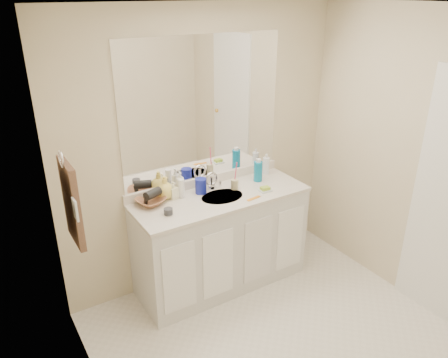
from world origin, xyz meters
TOP-DOWN VIEW (x-y plane):
  - floor at (0.00, 0.00)m, footprint 2.60×2.60m
  - ceiling at (0.00, 0.00)m, footprint 2.60×2.60m
  - wall_back at (0.00, 1.30)m, footprint 2.60×0.02m
  - wall_left at (-1.30, 0.00)m, footprint 0.02×2.60m
  - wall_right at (1.30, 0.00)m, footprint 0.02×2.60m
  - vanity_cabinet at (0.00, 1.02)m, footprint 1.50×0.55m
  - countertop at (0.00, 1.02)m, footprint 1.52×0.57m
  - backsplash at (0.00, 1.29)m, footprint 1.52×0.03m
  - sink_basin at (0.00, 1.00)m, footprint 0.37×0.37m
  - faucet at (0.00, 1.18)m, footprint 0.02×0.02m
  - mirror at (0.00, 1.29)m, footprint 1.48×0.01m
  - blue_mug at (-0.12, 1.16)m, footprint 0.11×0.11m
  - tan_cup at (0.17, 1.08)m, footprint 0.07×0.07m
  - toothbrush at (0.18, 1.08)m, footprint 0.01×0.04m
  - mouthwash_bottle at (0.44, 1.11)m, footprint 0.10×0.10m
  - clear_pump_bottle at (0.61, 1.20)m, footprint 0.07×0.07m
  - soap_dish at (0.37, 0.90)m, footprint 0.11×0.09m
  - green_soap at (0.37, 0.90)m, footprint 0.08×0.06m
  - orange_comb at (0.20, 0.83)m, footprint 0.14×0.05m
  - dark_jar at (-0.52, 0.96)m, footprint 0.08×0.08m
  - extra_white_bottle at (-0.30, 1.16)m, footprint 0.07×0.07m
  - soap_bottle_white at (-0.27, 1.25)m, footprint 0.09×0.09m
  - soap_bottle_cream at (-0.36, 1.18)m, footprint 0.08×0.08m
  - soap_bottle_yellow at (-0.42, 1.23)m, footprint 0.20×0.20m
  - wicker_basket at (-0.57, 1.18)m, footprint 0.29×0.29m
  - hair_dryer at (-0.55, 1.18)m, footprint 0.16×0.12m
  - towel_ring at (-1.27, 0.77)m, footprint 0.01×0.11m
  - hand_towel at (-1.25, 0.77)m, footprint 0.04×0.32m
  - switch_plate at (-1.27, 0.57)m, footprint 0.01×0.08m

SIDE VIEW (x-z plane):
  - floor at x=0.00m, z-range 0.00..0.00m
  - vanity_cabinet at x=0.00m, z-range 0.00..0.85m
  - countertop at x=0.00m, z-range 0.85..0.88m
  - sink_basin at x=0.00m, z-range 0.86..0.88m
  - orange_comb at x=0.20m, z-range 0.88..0.89m
  - soap_dish at x=0.37m, z-range 0.88..0.89m
  - green_soap at x=0.37m, z-range 0.89..0.92m
  - dark_jar at x=-0.52m, z-range 0.88..0.93m
  - wicker_basket at x=-0.57m, z-range 0.88..0.94m
  - backsplash at x=0.00m, z-range 0.88..0.96m
  - tan_cup at x=0.17m, z-range 0.88..0.97m
  - faucet at x=0.00m, z-range 0.88..0.99m
  - blue_mug at x=-0.12m, z-range 0.88..1.01m
  - soap_bottle_cream at x=-0.36m, z-range 0.88..1.03m
  - clear_pump_bottle at x=0.61m, z-range 0.88..1.04m
  - extra_white_bottle at x=-0.30m, z-range 0.88..1.05m
  - hair_dryer at x=-0.55m, z-range 0.93..1.01m
  - mouthwash_bottle at x=0.44m, z-range 0.88..1.06m
  - soap_bottle_yellow at x=-0.42m, z-range 0.88..1.07m
  - soap_bottle_white at x=-0.27m, z-range 0.88..1.08m
  - toothbrush at x=0.18m, z-range 0.93..1.13m
  - wall_back at x=0.00m, z-range 0.00..2.40m
  - wall_left at x=-1.30m, z-range 0.00..2.40m
  - wall_right at x=1.30m, z-range 0.00..2.40m
  - hand_towel at x=-1.25m, z-range 0.98..1.52m
  - switch_plate at x=-1.27m, z-range 1.24..1.36m
  - towel_ring at x=-1.27m, z-range 1.49..1.61m
  - mirror at x=0.00m, z-range 0.96..2.16m
  - ceiling at x=0.00m, z-range 2.39..2.41m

